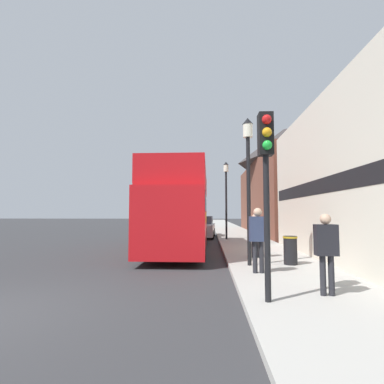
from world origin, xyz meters
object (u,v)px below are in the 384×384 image
(pedestrian_nearest, at_px, (326,246))
(traffic_signal, at_px, (266,162))
(pedestrian_third, at_px, (255,231))
(lamp_post_nearest, at_px, (248,163))
(litter_bin, at_px, (290,249))
(parked_car_ahead_of_bus, at_px, (202,228))
(lamp_post_second, at_px, (226,186))
(pedestrian_second, at_px, (258,234))
(tour_bus, at_px, (181,214))

(pedestrian_nearest, distance_m, traffic_signal, 2.21)
(pedestrian_third, bearing_deg, traffic_signal, -96.50)
(lamp_post_nearest, bearing_deg, litter_bin, 8.76)
(parked_car_ahead_of_bus, bearing_deg, lamp_post_second, -56.78)
(pedestrian_nearest, bearing_deg, traffic_signal, -158.09)
(traffic_signal, height_order, lamp_post_second, lamp_post_second)
(traffic_signal, distance_m, lamp_post_second, 13.89)
(pedestrian_nearest, relative_size, lamp_post_second, 0.33)
(pedestrian_second, xyz_separation_m, lamp_post_second, (-0.24, 11.05, 2.38))
(pedestrian_third, height_order, lamp_post_second, lamp_post_second)
(pedestrian_nearest, bearing_deg, lamp_post_nearest, 107.52)
(pedestrian_second, relative_size, litter_bin, 1.97)
(pedestrian_second, xyz_separation_m, pedestrian_third, (0.38, 3.01, -0.11))
(lamp_post_nearest, height_order, lamp_post_second, lamp_post_second)
(pedestrian_second, bearing_deg, traffic_signal, -95.65)
(parked_car_ahead_of_bus, relative_size, pedestrian_second, 2.51)
(parked_car_ahead_of_bus, bearing_deg, traffic_signal, -81.46)
(pedestrian_third, xyz_separation_m, traffic_signal, (-0.66, -5.82, 1.71))
(tour_bus, bearing_deg, lamp_post_second, 63.34)
(tour_bus, distance_m, pedestrian_nearest, 9.15)
(pedestrian_third, xyz_separation_m, lamp_post_nearest, (-0.47, -1.74, 2.37))
(tour_bus, xyz_separation_m, litter_bin, (4.09, -4.52, -1.15))
(tour_bus, bearing_deg, pedestrian_nearest, -65.06)
(lamp_post_second, bearing_deg, pedestrian_nearest, -84.53)
(litter_bin, bearing_deg, pedestrian_nearest, -94.02)
(parked_car_ahead_of_bus, bearing_deg, litter_bin, -72.53)
(pedestrian_third, relative_size, traffic_signal, 0.45)
(pedestrian_third, xyz_separation_m, litter_bin, (0.92, -1.53, -0.51))
(tour_bus, height_order, lamp_post_second, lamp_post_second)
(pedestrian_third, bearing_deg, lamp_post_nearest, -104.99)
(tour_bus, relative_size, lamp_post_second, 1.91)
(parked_car_ahead_of_bus, xyz_separation_m, lamp_post_nearest, (1.78, -12.60, 2.77))
(pedestrian_second, distance_m, lamp_post_nearest, 2.59)
(pedestrian_second, bearing_deg, parked_car_ahead_of_bus, 97.67)
(tour_bus, bearing_deg, lamp_post_nearest, -60.08)
(pedestrian_second, relative_size, pedestrian_third, 1.11)
(pedestrian_nearest, height_order, pedestrian_third, pedestrian_nearest)
(tour_bus, xyz_separation_m, pedestrian_third, (3.17, -2.99, -0.64))
(parked_car_ahead_of_bus, xyz_separation_m, pedestrian_third, (2.25, -10.85, 0.40))
(traffic_signal, bearing_deg, tour_bus, 105.91)
(tour_bus, xyz_separation_m, parked_car_ahead_of_bus, (0.92, 7.86, -1.04))
(traffic_signal, xyz_separation_m, litter_bin, (1.58, 4.29, -2.22))
(parked_car_ahead_of_bus, xyz_separation_m, litter_bin, (3.17, -12.38, -0.11))
(pedestrian_second, distance_m, traffic_signal, 3.25)
(pedestrian_nearest, distance_m, pedestrian_second, 2.51)
(pedestrian_nearest, xyz_separation_m, pedestrian_second, (-1.04, 2.29, 0.10))
(lamp_post_second, bearing_deg, parked_car_ahead_of_bus, 120.12)
(tour_bus, xyz_separation_m, lamp_post_second, (2.55, 5.06, 1.84))
(tour_bus, xyz_separation_m, pedestrian_nearest, (3.83, -8.28, -0.63))
(tour_bus, bearing_deg, pedestrian_third, -43.15)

